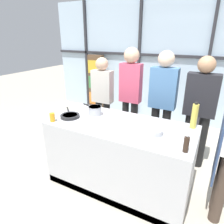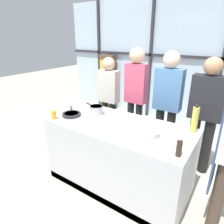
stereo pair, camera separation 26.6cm
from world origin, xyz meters
name	(u,v)px [view 2 (the right image)]	position (x,y,z in m)	size (l,w,h in m)	color
ground_plane	(118,182)	(0.00, 0.00, 0.00)	(18.00, 18.00, 0.00)	#BCB29E
back_window_wall	(183,63)	(0.00, 2.65, 1.40)	(6.40, 0.10, 2.80)	silver
bookshelf	(108,83)	(-1.93, 2.46, 0.75)	(0.42, 0.19, 1.49)	brown
demo_island	(118,155)	(0.00, 0.00, 0.46)	(1.85, 0.88, 0.91)	#B7BABF
spectator_far_left	(109,95)	(-0.83, 0.96, 0.93)	(0.38, 0.23, 1.62)	black
spectator_center_left	(136,92)	(-0.28, 0.96, 1.08)	(0.36, 0.25, 1.80)	black
spectator_center_right	(167,101)	(0.28, 0.96, 1.02)	(0.41, 0.25, 1.77)	black
spectator_far_right	(205,111)	(0.83, 0.96, 0.98)	(0.45, 0.24, 1.72)	black
frying_pan	(72,114)	(-0.72, -0.12, 0.93)	(0.38, 0.37, 0.04)	#232326
saucepan	(96,110)	(-0.46, 0.13, 0.98)	(0.34, 0.19, 0.12)	silver
white_plate	(152,127)	(0.39, 0.15, 0.92)	(0.25, 0.25, 0.01)	white
mixing_bowl	(150,133)	(0.45, -0.06, 0.95)	(0.21, 0.21, 0.06)	silver
oil_bottle	(195,119)	(0.82, 0.32, 1.07)	(0.07, 0.07, 0.33)	#E0CC4C
pepper_grinder	(179,148)	(0.83, -0.28, 1.00)	(0.05, 0.05, 0.19)	#332319
juice_glass_near	(54,115)	(-0.82, -0.34, 0.97)	(0.06, 0.06, 0.11)	orange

